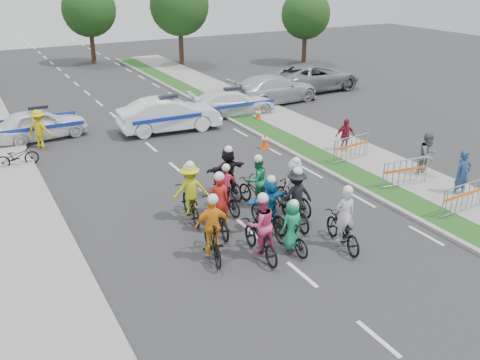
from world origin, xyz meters
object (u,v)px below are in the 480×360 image
police_car_2 (232,102)px  civilian_suv (314,77)px  rider_3 (212,234)px  tree_2 (306,14)px  rider_7 (294,191)px  cone_1 (258,114)px  tree_4 (89,10)px  civilian_sedan (274,89)px  marshal_hiviz (40,129)px  rider_6 (218,212)px  rider_8 (257,188)px  barrier_2 (351,149)px  rider_5 (269,207)px  parked_bike (17,157)px  police_car_0 (40,124)px  barrier_0 (462,199)px  rider_2 (261,233)px  barrier_1 (405,174)px  spectator_0 (463,174)px  spectator_1 (428,155)px  spectator_2 (345,136)px  rider_1 (291,231)px  cone_0 (265,141)px  rider_11 (228,176)px  rider_10 (190,197)px  rider_4 (295,203)px  rider_0 (343,226)px  police_car_1 (169,115)px  tree_1 (179,6)px

police_car_2 → civilian_suv: size_ratio=0.76×
rider_3 → tree_2: size_ratio=0.35×
rider_7 → cone_1: bearing=-119.4°
cone_1 → tree_4: size_ratio=0.11×
civilian_sedan → marshal_hiviz: size_ratio=3.24×
rider_6 → cone_1: (7.31, 10.13, -0.33)m
rider_8 → barrier_2: (5.65, 1.93, -0.15)m
rider_5 → parked_bike: 11.39m
police_car_0 → civilian_suv: size_ratio=0.68×
barrier_0 → rider_2: bearing=173.5°
cone_1 → tree_2: size_ratio=0.12×
rider_3 → parked_bike: size_ratio=1.18×
barrier_1 → rider_7: bearing=177.7°
spectator_0 → barrier_0: 1.57m
rider_2 → tree_2: size_ratio=0.35×
rider_7 → spectator_1: 6.26m
rider_5 → parked_bike: bearing=-65.5°
rider_7 → marshal_hiviz: (-6.24, 10.95, 0.10)m
rider_5 → spectator_2: bearing=-153.5°
rider_1 → cone_0: size_ratio=2.40×
rider_7 → spectator_0: size_ratio=1.14×
rider_8 → barrier_1: bearing=158.5°
rider_6 → rider_11: rider_6 is taller
barrier_2 → parked_bike: bearing=154.1°
rider_10 → spectator_0: 9.59m
rider_1 → rider_4: size_ratio=0.82×
rider_7 → barrier_0: bearing=144.6°
rider_0 → rider_3: rider_3 is taller
barrier_2 → spectator_2: bearing=64.5°
rider_11 → cone_0: (3.88, 3.92, -0.47)m
rider_0 → barrier_1: size_ratio=1.01×
barrier_0 → barrier_2: same height
rider_1 → barrier_0: bearing=170.2°
rider_10 → police_car_1: 9.91m
rider_2 → rider_7: 3.11m
tree_4 → civilian_suv: bearing=-58.2°
marshal_hiviz → police_car_0: bearing=-55.7°
rider_6 → tree_2: size_ratio=0.36×
rider_10 → barrier_0: size_ratio=1.05×
police_car_0 → civilian_sedan: 13.27m
barrier_2 → tree_1: 24.22m
barrier_1 → parked_bike: barrier_1 is taller
barrier_0 → barrier_1: size_ratio=1.00×
civilian_sedan → cone_0: 8.30m
barrier_1 → tree_1: bearing=85.1°
barrier_1 → spectator_2: bearing=83.2°
parked_bike → rider_6: bearing=-157.2°
rider_1 → police_car_1: (1.25, 12.73, 0.15)m
civilian_suv → tree_2: (4.92, 8.23, 2.97)m
barrier_1 → rider_4: bearing=-173.6°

